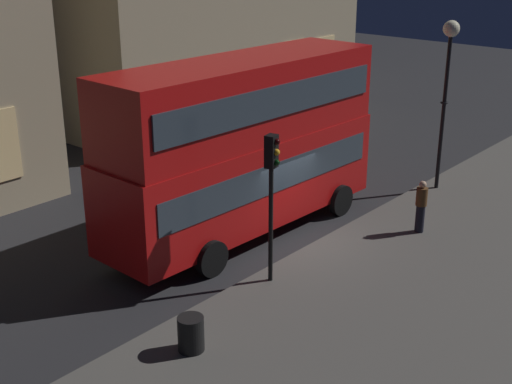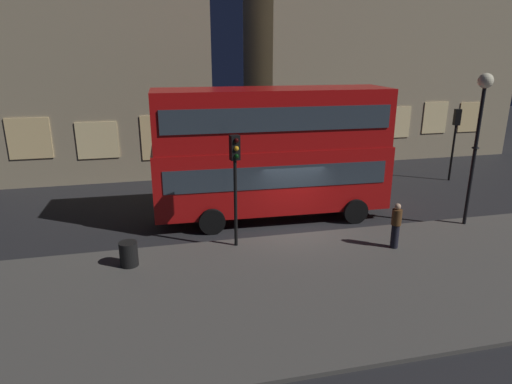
{
  "view_description": "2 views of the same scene",
  "coord_description": "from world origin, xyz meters",
  "px_view_note": "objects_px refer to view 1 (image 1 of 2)",
  "views": [
    {
      "loc": [
        -15.56,
        -11.83,
        8.94
      ],
      "look_at": [
        -2.13,
        -0.33,
        2.29
      ],
      "focal_mm": 49.21,
      "sensor_mm": 36.0,
      "label": 1
    },
    {
      "loc": [
        -5.24,
        -15.86,
        6.88
      ],
      "look_at": [
        -1.54,
        0.09,
        1.66
      ],
      "focal_mm": 31.32,
      "sensor_mm": 36.0,
      "label": 2
    }
  ],
  "objects_px": {
    "double_decker_bus": "(243,140)",
    "litter_bin": "(191,334)",
    "pedestrian": "(421,206)",
    "traffic_light_near_kerb": "(272,178)",
    "traffic_light_far_side": "(353,77)",
    "street_lamp": "(448,63)"
  },
  "relations": [
    {
      "from": "street_lamp",
      "to": "double_decker_bus",
      "type": "bearing_deg",
      "value": 159.37
    },
    {
      "from": "pedestrian",
      "to": "double_decker_bus",
      "type": "bearing_deg",
      "value": -10.57
    },
    {
      "from": "traffic_light_far_side",
      "to": "street_lamp",
      "type": "relative_size",
      "value": 0.66
    },
    {
      "from": "traffic_light_far_side",
      "to": "litter_bin",
      "type": "xyz_separation_m",
      "value": [
        -16.85,
        -6.9,
        -2.28
      ]
    },
    {
      "from": "traffic_light_far_side",
      "to": "traffic_light_near_kerb",
      "type": "bearing_deg",
      "value": 37.16
    },
    {
      "from": "litter_bin",
      "to": "double_decker_bus",
      "type": "bearing_deg",
      "value": 31.58
    },
    {
      "from": "double_decker_bus",
      "to": "litter_bin",
      "type": "bearing_deg",
      "value": -146.58
    },
    {
      "from": "double_decker_bus",
      "to": "pedestrian",
      "type": "xyz_separation_m",
      "value": [
        3.44,
        -4.23,
        -2.05
      ]
    },
    {
      "from": "traffic_light_near_kerb",
      "to": "traffic_light_far_side",
      "type": "xyz_separation_m",
      "value": [
        13.13,
        6.14,
        -0.2
      ]
    },
    {
      "from": "traffic_light_far_side",
      "to": "pedestrian",
      "type": "bearing_deg",
      "value": 56.85
    },
    {
      "from": "double_decker_bus",
      "to": "pedestrian",
      "type": "relative_size",
      "value": 5.93
    },
    {
      "from": "traffic_light_near_kerb",
      "to": "pedestrian",
      "type": "bearing_deg",
      "value": -26.47
    },
    {
      "from": "traffic_light_near_kerb",
      "to": "litter_bin",
      "type": "bearing_deg",
      "value": 179.82
    },
    {
      "from": "litter_bin",
      "to": "traffic_light_far_side",
      "type": "bearing_deg",
      "value": 22.26
    },
    {
      "from": "traffic_light_far_side",
      "to": "litter_bin",
      "type": "relative_size",
      "value": 4.78
    },
    {
      "from": "traffic_light_far_side",
      "to": "litter_bin",
      "type": "distance_m",
      "value": 18.35
    },
    {
      "from": "double_decker_bus",
      "to": "litter_bin",
      "type": "distance_m",
      "value": 7.2
    },
    {
      "from": "street_lamp",
      "to": "traffic_light_far_side",
      "type": "bearing_deg",
      "value": 59.11
    },
    {
      "from": "traffic_light_far_side",
      "to": "double_decker_bus",
      "type": "bearing_deg",
      "value": 28.95
    },
    {
      "from": "traffic_light_near_kerb",
      "to": "traffic_light_far_side",
      "type": "bearing_deg",
      "value": 13.41
    },
    {
      "from": "double_decker_bus",
      "to": "pedestrian",
      "type": "distance_m",
      "value": 5.82
    },
    {
      "from": "pedestrian",
      "to": "traffic_light_near_kerb",
      "type": "bearing_deg",
      "value": 25.49
    }
  ]
}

